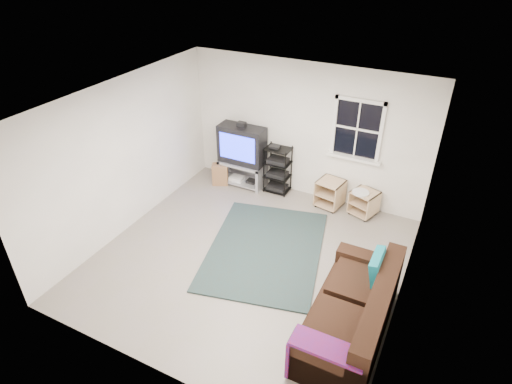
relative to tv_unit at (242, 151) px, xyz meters
The scene contains 8 objects.
room 2.29m from the tv_unit, ahead, with size 4.60×4.62×4.60m.
tv_unit is the anchor object (origin of this frame).
av_rack 0.82m from the tv_unit, ahead, with size 0.49×0.36×0.98m.
side_table_left 1.92m from the tv_unit, ahead, with size 0.53×0.53×0.53m.
side_table_right 2.55m from the tv_unit, ahead, with size 0.55×0.55×0.50m.
sofa 4.15m from the tv_unit, 41.85° to the right, with size 0.90×2.03×0.93m.
shag_rug 2.32m from the tv_unit, 52.07° to the right, with size 1.78×2.45×0.03m, color #322016.
paper_bag 0.70m from the tv_unit, 152.40° to the right, with size 0.31×0.20×0.45m, color olive.
Camera 1 is at (2.48, -4.67, 4.51)m, focal length 30.00 mm.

